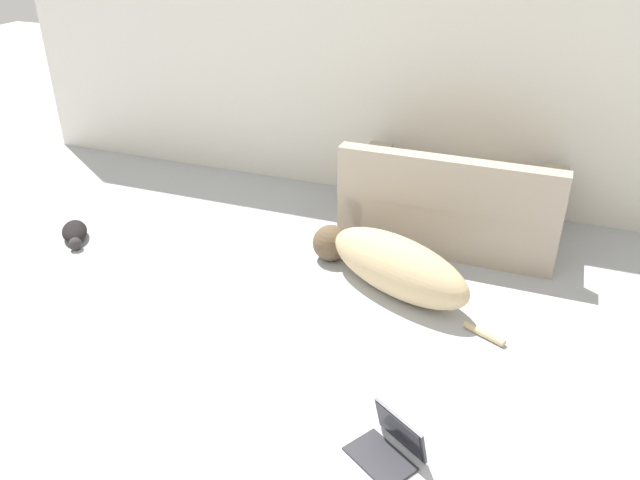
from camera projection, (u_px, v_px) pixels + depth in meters
wall_back at (351, 36)px, 5.31m from camera, size 6.70×0.06×2.78m
couch at (452, 207)px, 4.97m from camera, size 1.65×0.91×0.80m
dog at (391, 264)px, 4.31m from camera, size 1.56×0.87×0.42m
cat at (75, 233)px, 5.01m from camera, size 0.39×0.43×0.13m
laptop_open at (392, 442)px, 3.06m from camera, size 0.42×0.40×0.22m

